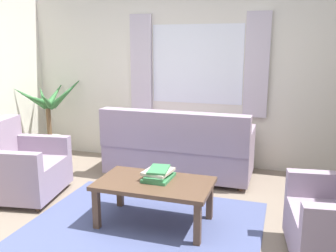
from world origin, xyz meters
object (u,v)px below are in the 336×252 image
couch (178,150)px  potted_plant (50,124)px  coffee_table (154,187)px  book_stack_on_table (158,174)px  armchair_left (19,167)px

couch → potted_plant: size_ratio=1.51×
couch → coffee_table: couch is taller
coffee_table → book_stack_on_table: (0.01, 0.08, 0.11)m
armchair_left → coffee_table: bearing=-104.8°
armchair_left → book_stack_on_table: 1.73m
couch → coffee_table: 1.35m
coffee_table → potted_plant: 2.75m
coffee_table → book_stack_on_table: 0.14m
coffee_table → couch: bearing=96.8°
book_stack_on_table → potted_plant: 2.71m
couch → potted_plant: potted_plant is taller
couch → coffee_table: bearing=96.8°
armchair_left → coffee_table: armchair_left is taller
armchair_left → potted_plant: (-0.55, 1.39, 0.18)m
couch → armchair_left: size_ratio=1.98×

